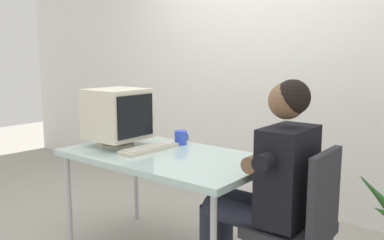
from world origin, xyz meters
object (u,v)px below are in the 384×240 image
(office_chair, at_px, (301,221))
(crt_monitor, at_px, (117,114))
(desk, at_px, (165,160))
(keyboard, at_px, (150,148))
(person_seated, at_px, (267,182))
(desk_mug, at_px, (181,138))

(office_chair, bearing_deg, crt_monitor, -177.95)
(desk, bearing_deg, keyboard, 178.82)
(desk, height_order, keyboard, keyboard)
(keyboard, xyz_separation_m, person_seated, (0.90, 0.01, -0.07))
(person_seated, bearing_deg, crt_monitor, -177.59)
(office_chair, distance_m, person_seated, 0.27)
(keyboard, height_order, office_chair, office_chair)
(crt_monitor, relative_size, desk_mug, 4.06)
(keyboard, bearing_deg, office_chair, 0.74)
(crt_monitor, bearing_deg, office_chair, 2.05)
(person_seated, bearing_deg, desk, -178.70)
(office_chair, relative_size, desk_mug, 8.92)
(desk, xyz_separation_m, crt_monitor, (-0.43, -0.03, 0.28))
(person_seated, xyz_separation_m, desk_mug, (-0.84, 0.26, 0.10))
(keyboard, bearing_deg, desk_mug, 79.76)
(crt_monitor, height_order, person_seated, person_seated)
(office_chair, height_order, desk_mug, office_chair)
(crt_monitor, bearing_deg, desk, 4.36)
(crt_monitor, distance_m, office_chair, 1.46)
(crt_monitor, distance_m, person_seated, 1.21)
(keyboard, height_order, desk_mug, desk_mug)
(desk, relative_size, office_chair, 1.52)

